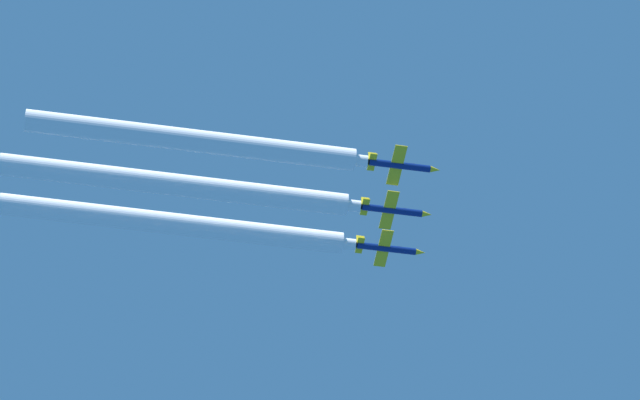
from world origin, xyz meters
TOP-DOWN VIEW (x-y plane):
  - jet_far_left at (-8.66, 0.89)m, footprint 7.55×11.00m
  - jet_inner_left at (-0.25, 0.16)m, footprint 7.55×11.00m
  - jet_center at (7.91, -0.20)m, footprint 7.55×11.00m
  - smoke_trail_far_left at (-8.66, -30.89)m, footprint 3.26×53.47m
  - smoke_trail_inner_left at (-0.25, -31.35)m, footprint 3.26×52.94m
  - smoke_trail_center at (7.91, -29.91)m, footprint 3.26×49.32m

SIDE VIEW (x-z plane):
  - smoke_trail_inner_left at x=-0.25m, z-range 192.85..196.11m
  - jet_inner_left at x=-0.25m, z-range 193.18..195.83m
  - smoke_trail_center at x=7.91m, z-range 193.53..196.80m
  - jet_center at x=7.91m, z-range 193.87..196.51m
  - smoke_trail_far_left at x=-8.66m, z-range 193.58..196.84m
  - jet_far_left at x=-8.66m, z-range 193.92..196.56m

